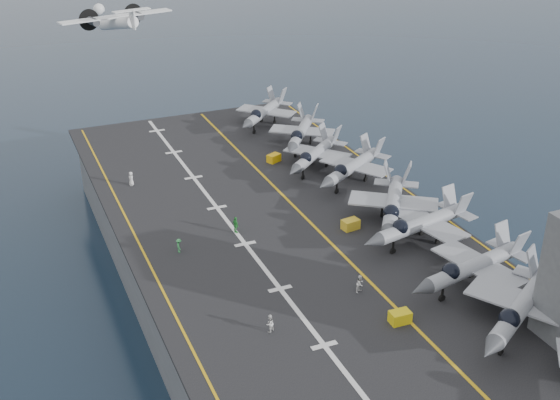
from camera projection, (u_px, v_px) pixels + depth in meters
name	position (u px, v px, depth m)	size (l,w,h in m)	color
ground	(293.00, 309.00, 85.80)	(500.00, 500.00, 0.00)	#142135
hull	(293.00, 274.00, 83.61)	(36.00, 90.00, 10.00)	#56595E
flight_deck	(294.00, 236.00, 81.34)	(38.00, 92.00, 0.40)	black
foul_line	(317.00, 229.00, 82.31)	(0.35, 90.00, 0.02)	gold
landing_centerline	(245.00, 244.00, 79.11)	(0.50, 90.00, 0.02)	silver
deck_edge_port	(149.00, 264.00, 75.21)	(0.25, 90.00, 0.02)	gold
deck_edge_stbd	(428.00, 206.00, 87.80)	(0.25, 90.00, 0.02)	gold
fighter_jet_1	(522.00, 305.00, 63.54)	(19.06, 17.18, 5.52)	#9AA5AB
fighter_jet_2	(474.00, 265.00, 70.00)	(16.75, 12.84, 5.23)	#97A0A7
fighter_jet_3	(422.00, 222.00, 78.28)	(16.63, 12.74, 5.19)	gray
fighter_jet_4	(393.00, 203.00, 82.46)	(17.76, 18.99, 5.49)	#989FA9
fighter_jet_5	(353.00, 165.00, 93.08)	(17.32, 15.72, 5.01)	#9099A1
fighter_jet_6	(315.00, 153.00, 97.30)	(16.72, 16.09, 4.86)	#959EA5
fighter_jet_7	(301.00, 131.00, 104.86)	(16.37, 17.42, 5.04)	#979EA5
fighter_jet_8	(264.00, 111.00, 113.34)	(16.86, 16.71, 4.95)	#929AA3
tow_cart_a	(400.00, 317.00, 65.51)	(1.99, 1.33, 1.17)	#DBC10E
tow_cart_b	(351.00, 224.00, 82.13)	(2.16, 1.56, 1.20)	gold
tow_cart_c	(274.00, 158.00, 100.47)	(2.21, 1.88, 1.13)	#EAAD0C
crew_2	(270.00, 323.00, 64.08)	(1.28, 1.13, 1.79)	silver
crew_3	(179.00, 246.00, 77.18)	(0.75, 1.04, 1.61)	green
crew_4	(236.00, 225.00, 81.10)	(0.99, 1.32, 2.02)	#268C33
crew_5	(131.00, 179.00, 93.02)	(0.81, 1.18, 1.92)	silver
crew_7	(360.00, 284.00, 69.98)	(1.37, 1.21, 1.91)	silver
transport_plane	(117.00, 23.00, 123.33)	(23.40, 18.56, 4.88)	white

